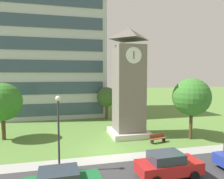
{
  "coord_description": "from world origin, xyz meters",
  "views": [
    {
      "loc": [
        -3.92,
        -17.73,
        6.85
      ],
      "look_at": [
        1.66,
        5.34,
        5.11
      ],
      "focal_mm": 33.65,
      "sensor_mm": 36.0,
      "label": 1
    }
  ],
  "objects_px": {
    "street_lamp": "(58,124)",
    "park_bench": "(158,138)",
    "tree_by_building": "(3,102)",
    "tree_near_tower": "(107,97)",
    "tree_streetside": "(192,97)",
    "clock_tower": "(129,88)",
    "parked_car_red": "(168,165)"
  },
  "relations": [
    {
      "from": "park_bench",
      "to": "street_lamp",
      "type": "relative_size",
      "value": 0.35
    },
    {
      "from": "street_lamp",
      "to": "park_bench",
      "type": "bearing_deg",
      "value": 23.1
    },
    {
      "from": "parked_car_red",
      "to": "park_bench",
      "type": "bearing_deg",
      "value": 69.45
    },
    {
      "from": "clock_tower",
      "to": "park_bench",
      "type": "height_order",
      "value": "clock_tower"
    },
    {
      "from": "clock_tower",
      "to": "tree_streetside",
      "type": "height_order",
      "value": "clock_tower"
    },
    {
      "from": "clock_tower",
      "to": "tree_by_building",
      "type": "distance_m",
      "value": 13.36
    },
    {
      "from": "clock_tower",
      "to": "tree_streetside",
      "type": "xyz_separation_m",
      "value": [
        5.97,
        -2.84,
        -0.9
      ]
    },
    {
      "from": "clock_tower",
      "to": "tree_by_building",
      "type": "xyz_separation_m",
      "value": [
        -13.2,
        1.53,
        -1.39
      ]
    },
    {
      "from": "tree_streetside",
      "to": "clock_tower",
      "type": "bearing_deg",
      "value": 154.52
    },
    {
      "from": "tree_by_building",
      "to": "clock_tower",
      "type": "bearing_deg",
      "value": -6.6
    },
    {
      "from": "street_lamp",
      "to": "tree_streetside",
      "type": "height_order",
      "value": "tree_streetside"
    },
    {
      "from": "street_lamp",
      "to": "tree_by_building",
      "type": "distance_m",
      "value": 10.44
    },
    {
      "from": "park_bench",
      "to": "tree_near_tower",
      "type": "xyz_separation_m",
      "value": [
        -2.62,
        12.1,
        2.89
      ]
    },
    {
      "from": "parked_car_red",
      "to": "tree_streetside",
      "type": "bearing_deg",
      "value": 47.29
    },
    {
      "from": "tree_streetside",
      "to": "tree_by_building",
      "type": "distance_m",
      "value": 19.66
    },
    {
      "from": "street_lamp",
      "to": "tree_by_building",
      "type": "xyz_separation_m",
      "value": [
        -5.71,
        8.72,
        0.61
      ]
    },
    {
      "from": "tree_streetside",
      "to": "parked_car_red",
      "type": "relative_size",
      "value": 1.49
    },
    {
      "from": "park_bench",
      "to": "clock_tower",
      "type": "bearing_deg",
      "value": 123.11
    },
    {
      "from": "park_bench",
      "to": "tree_near_tower",
      "type": "relative_size",
      "value": 0.38
    },
    {
      "from": "street_lamp",
      "to": "tree_by_building",
      "type": "bearing_deg",
      "value": 123.22
    },
    {
      "from": "street_lamp",
      "to": "tree_streetside",
      "type": "bearing_deg",
      "value": 17.92
    },
    {
      "from": "tree_near_tower",
      "to": "tree_streetside",
      "type": "bearing_deg",
      "value": -61.0
    },
    {
      "from": "park_bench",
      "to": "tree_streetside",
      "type": "xyz_separation_m",
      "value": [
        3.93,
        0.29,
        4.0
      ]
    },
    {
      "from": "tree_near_tower",
      "to": "tree_by_building",
      "type": "relative_size",
      "value": 0.82
    },
    {
      "from": "park_bench",
      "to": "tree_near_tower",
      "type": "bearing_deg",
      "value": 102.22
    },
    {
      "from": "parked_car_red",
      "to": "clock_tower",
      "type": "bearing_deg",
      "value": 87.31
    },
    {
      "from": "park_bench",
      "to": "tree_streetside",
      "type": "distance_m",
      "value": 5.61
    },
    {
      "from": "street_lamp",
      "to": "tree_by_building",
      "type": "relative_size",
      "value": 0.9
    },
    {
      "from": "tree_by_building",
      "to": "parked_car_red",
      "type": "bearing_deg",
      "value": -41.68
    },
    {
      "from": "clock_tower",
      "to": "tree_near_tower",
      "type": "xyz_separation_m",
      "value": [
        -0.58,
        8.97,
        -2.01
      ]
    },
    {
      "from": "clock_tower",
      "to": "tree_streetside",
      "type": "distance_m",
      "value": 6.67
    },
    {
      "from": "tree_by_building",
      "to": "parked_car_red",
      "type": "distance_m",
      "value": 17.33
    }
  ]
}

